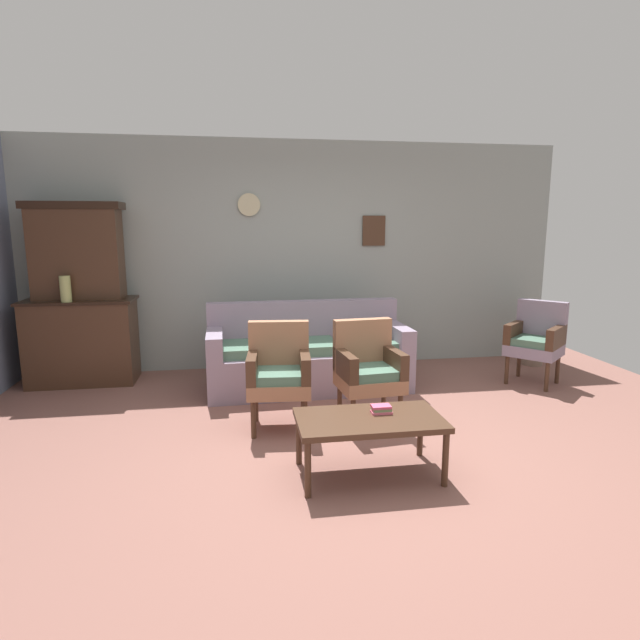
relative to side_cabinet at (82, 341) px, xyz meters
The scene contains 12 objects.
ground_plane 3.36m from the side_cabinet, 42.54° to the right, with size 7.68×7.68×0.00m, color #84564C.
wall_back_with_decor 2.64m from the side_cabinet, ahead, with size 6.40×0.09×2.70m.
side_cabinet is the anchor object (origin of this frame).
cabinet_upper_hutch 0.99m from the side_cabinet, 90.00° to the left, with size 0.99×0.38×1.03m.
vase_on_cabinet 0.63m from the side_cabinet, 110.56° to the right, with size 0.11×0.11×0.27m, color tan.
floral_couch 2.48m from the side_cabinet, 13.12° to the right, with size 2.12×0.86×0.90m.
armchair_near_cabinet 2.59m from the side_cabinet, 38.73° to the right, with size 0.56×0.53×0.90m.
armchair_row_middle 3.24m from the side_cabinet, 30.53° to the right, with size 0.57×0.54×0.90m.
wingback_chair_by_fireplace 4.96m from the side_cabinet, ahead, with size 0.71×0.71×0.90m.
coffee_table 3.65m from the side_cabinet, 45.43° to the right, with size 1.00×0.56×0.42m.
book_stack_on_table 3.67m from the side_cabinet, 43.49° to the right, with size 0.14×0.10×0.06m.
floor_vase_by_wall 5.30m from the side_cabinet, ahead, with size 0.25×0.25×0.79m, color #866F5C.
Camera 1 is at (-0.76, -3.62, 1.72)m, focal length 29.10 mm.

